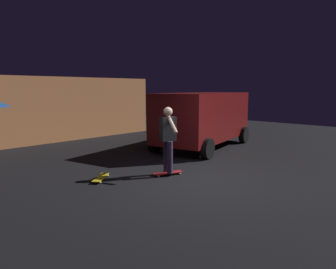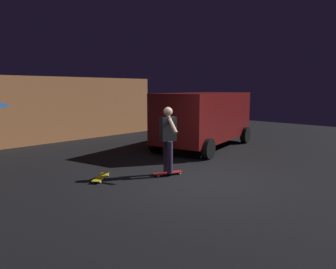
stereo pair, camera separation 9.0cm
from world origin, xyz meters
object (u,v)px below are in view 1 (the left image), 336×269
skateboard_ridden (168,173)px  skater (168,135)px  parked_van (203,116)px  skateboard_spare (101,178)px

skateboard_ridden → skater: (-0.00, 0.00, 0.98)m
skateboard_ridden → parked_van: bearing=24.5°
skateboard_spare → skater: 1.95m
parked_van → skater: (-3.74, -1.71, -0.12)m
parked_van → skater: 4.11m
parked_van → skateboard_ridden: parked_van is taller
skateboard_spare → skater: (1.43, -0.89, 0.98)m
parked_van → skateboard_spare: parked_van is taller
parked_van → skateboard_ridden: bearing=-155.5°
parked_van → skateboard_spare: 5.35m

